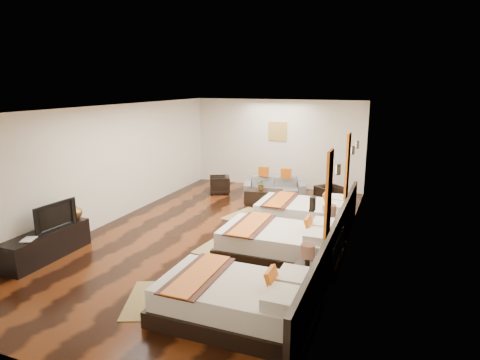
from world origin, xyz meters
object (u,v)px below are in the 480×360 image
at_px(bed_far, 305,213).
at_px(armchair_right, 330,196).
at_px(tv, 53,215).
at_px(coffee_table, 263,197).
at_px(nightstand_b, 329,232).
at_px(armchair_left, 220,185).
at_px(nightstand_a, 307,277).
at_px(sofa, 274,186).
at_px(bed_near, 238,300).
at_px(table_plant, 261,184).
at_px(bed_mid, 282,243).
at_px(figurine, 73,211).
at_px(book, 23,240).
at_px(tv_console, 47,244).

distance_m(bed_far, armchair_right, 1.74).
distance_m(tv, coffee_table, 5.55).
height_order(nightstand_b, armchair_left, nightstand_b).
bearing_deg(bed_far, tv, -139.78).
bearing_deg(nightstand_a, sofa, 111.65).
xyz_separation_m(bed_near, table_plant, (-1.53, 5.61, 0.25)).
height_order(bed_mid, figurine, figurine).
height_order(nightstand_a, nightstand_b, nightstand_b).
height_order(armchair_left, table_plant, table_plant).
height_order(bed_near, bed_far, bed_near).
bearing_deg(coffee_table, nightstand_b, -47.29).
bearing_deg(figurine, nightstand_a, -3.18).
distance_m(bed_far, nightstand_a, 3.29).
bearing_deg(nightstand_b, coffee_table, 132.71).
height_order(nightstand_b, table_plant, nightstand_b).
bearing_deg(tv, nightstand_a, -81.30).
xyz_separation_m(book, table_plant, (2.67, 5.50, -0.01)).
bearing_deg(figurine, tv_console, -90.00).
xyz_separation_m(nightstand_b, figurine, (-4.95, -1.85, 0.43)).
bearing_deg(book, figurine, 90.00).
height_order(armchair_left, coffee_table, armchair_left).
height_order(bed_far, figurine, figurine).
relative_size(tv, armchair_left, 1.54).
relative_size(nightstand_b, figurine, 2.35).
bearing_deg(armchair_left, book, -37.05).
bearing_deg(nightstand_a, table_plant, 116.73).
xyz_separation_m(bed_mid, armchair_left, (-3.06, 3.89, -0.03)).
xyz_separation_m(armchair_left, table_plant, (1.53, -0.57, 0.28)).
distance_m(nightstand_a, tv_console, 4.97).
bearing_deg(armchair_right, table_plant, 141.30).
bearing_deg(nightstand_a, figurine, 176.82).
bearing_deg(table_plant, coffee_table, -9.51).
xyz_separation_m(bed_near, figurine, (-4.20, 1.36, 0.44)).
height_order(sofa, armchair_right, armchair_right).
xyz_separation_m(nightstand_b, book, (-4.95, -3.10, 0.25)).
bearing_deg(coffee_table, tv, -119.16).
distance_m(tv, table_plant, 5.50).
xyz_separation_m(bed_mid, sofa, (-1.46, 4.36, -0.03)).
relative_size(bed_far, armchair_left, 3.69).
xyz_separation_m(armchair_left, armchair_right, (3.36, -0.17, 0.02)).
distance_m(bed_near, bed_far, 4.29).
bearing_deg(sofa, book, -131.46).
bearing_deg(tv, tv_console, 167.73).
height_order(book, sofa, book).
distance_m(bed_near, nightstand_b, 3.29).
bearing_deg(nightstand_a, tv_console, -174.66).
xyz_separation_m(figurine, armchair_left, (1.14, 4.82, -0.46)).
distance_m(bed_mid, figurine, 4.32).
bearing_deg(bed_far, nightstand_b, -55.44).
bearing_deg(armchair_right, nightstand_a, -135.58).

